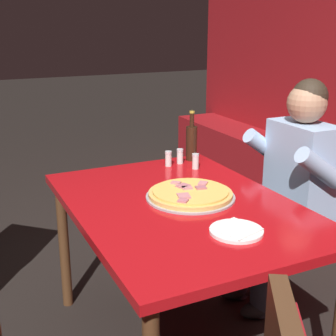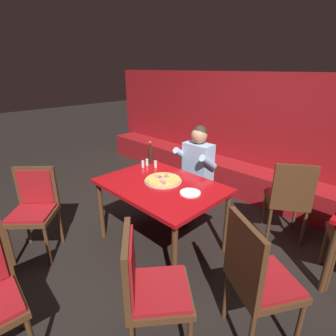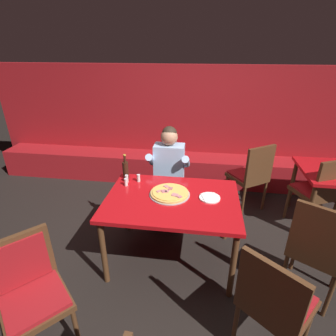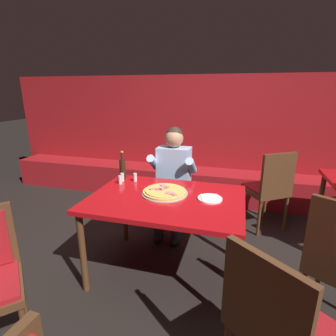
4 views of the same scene
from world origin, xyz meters
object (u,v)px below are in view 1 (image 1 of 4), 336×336
shaker_black_pepper (195,162)px  diner_seated_blue_shirt (288,184)px  shaker_oregano (168,159)px  main_dining_table (181,219)px  beer_bottle (192,142)px  plate_white_paper (236,231)px  pizza (190,194)px  shaker_red_pepper_flakes (180,157)px

shaker_black_pepper → diner_seated_blue_shirt: bearing=56.9°
shaker_oregano → diner_seated_blue_shirt: bearing=54.1°
main_dining_table → shaker_black_pepper: shaker_black_pepper is taller
beer_bottle → shaker_oregano: (0.05, -0.18, -0.07)m
plate_white_paper → diner_seated_blue_shirt: diner_seated_blue_shirt is taller
diner_seated_blue_shirt → pizza: bearing=-80.9°
plate_white_paper → diner_seated_blue_shirt: size_ratio=0.16×
diner_seated_blue_shirt → shaker_black_pepper: bearing=-123.1°
main_dining_table → pizza: 0.12m
main_dining_table → plate_white_paper: 0.39m
shaker_red_pepper_flakes → shaker_oregano: 0.08m
shaker_oregano → shaker_black_pepper: bearing=45.3°
plate_white_paper → shaker_oregano: shaker_oregano is taller
beer_bottle → shaker_red_pepper_flakes: (0.04, -0.09, -0.07)m
pizza → shaker_black_pepper: (-0.38, 0.24, 0.02)m
main_dining_table → shaker_oregano: shaker_oregano is taller
plate_white_paper → shaker_black_pepper: (-0.79, 0.25, 0.03)m
main_dining_table → diner_seated_blue_shirt: diner_seated_blue_shirt is taller
beer_bottle → plate_white_paper: bearing=-18.3°
plate_white_paper → shaker_black_pepper: size_ratio=2.44×
pizza → diner_seated_blue_shirt: diner_seated_blue_shirt is taller
pizza → shaker_red_pepper_flakes: bearing=158.1°
diner_seated_blue_shirt → shaker_red_pepper_flakes: bearing=-131.6°
pizza → plate_white_paper: bearing=-2.3°
beer_bottle → shaker_black_pepper: beer_bottle is taller
plate_white_paper → shaker_red_pepper_flakes: size_ratio=2.44×
main_dining_table → plate_white_paper: plate_white_paper is taller
shaker_oregano → pizza: bearing=-14.0°
shaker_oregano → main_dining_table: bearing=-19.8°
beer_bottle → shaker_black_pepper: (0.16, -0.06, -0.07)m
pizza → shaker_oregano: bearing=166.0°
shaker_red_pepper_flakes → main_dining_table: bearing=-26.5°
pizza → diner_seated_blue_shirt: bearing=99.1°
plate_white_paper → shaker_red_pepper_flakes: 0.95m
shaker_red_pepper_flakes → diner_seated_blue_shirt: bearing=48.4°
pizza → shaker_oregano: 0.51m
main_dining_table → pizza: bearing=117.1°
beer_bottle → shaker_oregano: size_ratio=3.40×
pizza → beer_bottle: size_ratio=1.42×
pizza → shaker_black_pepper: bearing=148.3°
plate_white_paper → beer_bottle: bearing=161.7°
shaker_red_pepper_flakes → diner_seated_blue_shirt: (0.41, 0.46, -0.11)m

